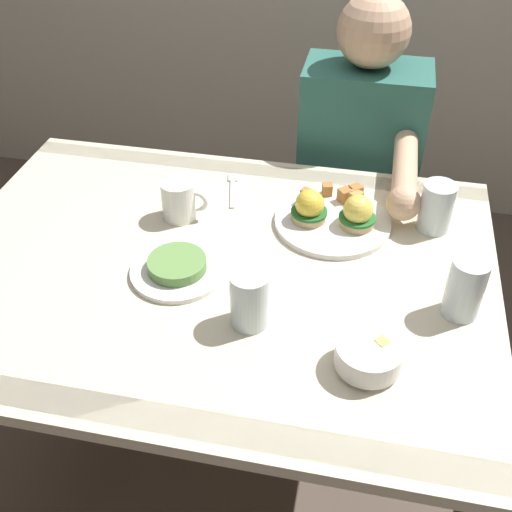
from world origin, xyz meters
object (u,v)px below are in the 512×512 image
at_px(water_glass_extra, 250,302).
at_px(diner_person, 358,170).
at_px(fork, 233,188).
at_px(side_plate, 177,268).
at_px(fruit_bowl, 368,356).
at_px(eggs_benedict_plate, 333,215).
at_px(dining_table, 215,301).
at_px(coffee_mug, 180,199).
at_px(water_glass_far, 464,290).
at_px(water_glass_near, 436,209).

bearing_deg(water_glass_extra, diner_person, 78.04).
bearing_deg(fork, side_plate, -96.49).
relative_size(fruit_bowl, side_plate, 0.60).
bearing_deg(fork, eggs_benedict_plate, -20.78).
bearing_deg(dining_table, fruit_bowl, -32.94).
bearing_deg(eggs_benedict_plate, coffee_mug, -173.31).
relative_size(eggs_benedict_plate, diner_person, 0.24).
xyz_separation_m(dining_table, coffee_mug, (-0.12, 0.16, 0.16)).
distance_m(dining_table, water_glass_far, 0.54).
bearing_deg(water_glass_near, eggs_benedict_plate, -171.61).
bearing_deg(dining_table, eggs_benedict_plate, 40.19).
bearing_deg(diner_person, water_glass_near, -62.83).
bearing_deg(coffee_mug, fruit_bowl, -39.34).
xyz_separation_m(fruit_bowl, side_plate, (-0.41, 0.18, -0.02)).
height_order(eggs_benedict_plate, side_plate, eggs_benedict_plate).
height_order(dining_table, coffee_mug, coffee_mug).
xyz_separation_m(dining_table, diner_person, (0.27, 0.60, 0.02)).
bearing_deg(fruit_bowl, side_plate, 156.13).
xyz_separation_m(coffee_mug, fork, (0.09, 0.14, -0.05)).
distance_m(fruit_bowl, water_glass_far, 0.25).
relative_size(water_glass_far, water_glass_extra, 1.08).
distance_m(fruit_bowl, water_glass_near, 0.47).
height_order(water_glass_far, water_glass_extra, water_glass_far).
height_order(water_glass_near, diner_person, diner_person).
distance_m(water_glass_far, water_glass_extra, 0.41).
relative_size(coffee_mug, water_glass_near, 0.95).
bearing_deg(water_glass_extra, fruit_bowl, -17.12).
distance_m(side_plate, diner_person, 0.73).
bearing_deg(dining_table, diner_person, 65.64).
bearing_deg(fork, dining_table, -84.62).
xyz_separation_m(fruit_bowl, water_glass_near, (0.12, 0.45, 0.02)).
relative_size(side_plate, diner_person, 0.18).
height_order(eggs_benedict_plate, coffee_mug, coffee_mug).
relative_size(fork, side_plate, 0.78).
height_order(fork, water_glass_far, water_glass_far).
height_order(dining_table, water_glass_extra, water_glass_extra).
xyz_separation_m(fruit_bowl, diner_person, (-0.07, 0.82, -0.12)).
bearing_deg(fruit_bowl, dining_table, 147.06).
xyz_separation_m(water_glass_far, water_glass_extra, (-0.40, -0.11, -0.01)).
xyz_separation_m(dining_table, fork, (-0.03, 0.30, 0.11)).
xyz_separation_m(coffee_mug, water_glass_extra, (0.23, -0.31, 0.00)).
bearing_deg(fork, diner_person, 45.20).
relative_size(eggs_benedict_plate, water_glass_extra, 2.28).
relative_size(water_glass_far, diner_person, 0.11).
height_order(coffee_mug, water_glass_extra, water_glass_extra).
bearing_deg(side_plate, water_glass_far, -0.16).
bearing_deg(fruit_bowl, water_glass_far, 46.96).
height_order(water_glass_far, diner_person, diner_person).
xyz_separation_m(dining_table, water_glass_far, (0.51, -0.04, 0.16)).
height_order(dining_table, water_glass_near, water_glass_near).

